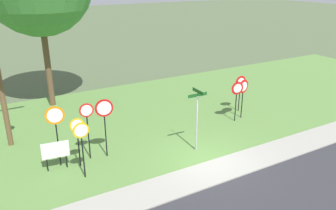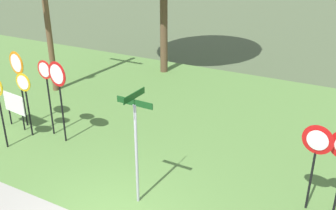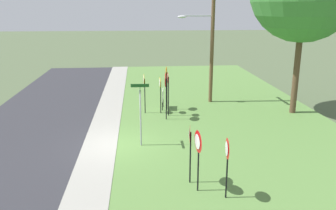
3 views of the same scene
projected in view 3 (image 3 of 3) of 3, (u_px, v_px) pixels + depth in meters
name	position (u px, v px, depth m)	size (l,w,h in m)	color
ground_plane	(117.00, 146.00, 16.42)	(160.00, 160.00, 0.00)	#4C5B3D
road_asphalt	(12.00, 149.00, 16.01)	(44.00, 6.40, 0.01)	#2D2D33
sidewalk_strip	(100.00, 146.00, 16.34)	(44.00, 1.60, 0.06)	#99968C
grass_median	(242.00, 141.00, 16.92)	(44.00, 12.00, 0.04)	#567F3D
stop_sign_near_left	(166.00, 86.00, 19.57)	(0.78, 0.14, 2.71)	black
stop_sign_near_right	(160.00, 88.00, 20.89)	(0.60, 0.10, 2.20)	black
stop_sign_far_left	(144.00, 85.00, 20.85)	(0.64, 0.09, 2.39)	black
stop_sign_far_center	(168.00, 85.00, 20.31)	(0.61, 0.11, 2.59)	black
stop_sign_far_right	(167.00, 78.00, 21.51)	(0.77, 0.17, 2.70)	black
yield_sign_near_left	(227.00, 154.00, 11.46)	(0.72, 0.12, 2.15)	black
yield_sign_near_right	(190.00, 140.00, 12.47)	(0.72, 0.14, 2.26)	black
yield_sign_far_left	(198.00, 147.00, 11.90)	(0.77, 0.15, 2.24)	black
street_name_post	(140.00, 109.00, 15.91)	(0.96, 0.82, 2.93)	#9EA0A8
utility_pole	(210.00, 38.00, 22.67)	(2.10, 2.40, 7.90)	brown
notice_board	(163.00, 96.00, 21.98)	(1.10, 0.16, 1.25)	black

